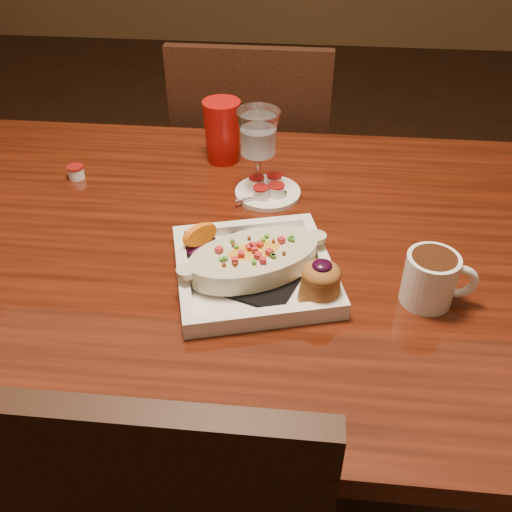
# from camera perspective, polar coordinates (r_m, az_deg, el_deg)

# --- Properties ---
(floor) EXTENTS (7.00, 7.00, 0.00)m
(floor) POSITION_cam_1_polar(r_m,az_deg,el_deg) (1.59, -2.64, -20.66)
(floor) COLOR black
(floor) RESTS_ON ground
(table) EXTENTS (1.50, 0.90, 0.75)m
(table) POSITION_cam_1_polar(r_m,az_deg,el_deg) (1.09, -3.61, -2.45)
(table) COLOR #631F0E
(table) RESTS_ON floor
(chair_far) EXTENTS (0.42, 0.42, 0.93)m
(chair_far) POSITION_cam_1_polar(r_m,az_deg,el_deg) (1.69, -0.19, 7.61)
(chair_far) COLOR black
(chair_far) RESTS_ON floor
(plate) EXTENTS (0.31, 0.31, 0.08)m
(plate) POSITION_cam_1_polar(r_m,az_deg,el_deg) (0.92, 0.37, -0.94)
(plate) COLOR white
(plate) RESTS_ON table
(coffee_mug) EXTENTS (0.11, 0.08, 0.09)m
(coffee_mug) POSITION_cam_1_polar(r_m,az_deg,el_deg) (0.91, 17.18, -2.05)
(coffee_mug) COLOR white
(coffee_mug) RESTS_ON table
(goblet) EXTENTS (0.08, 0.08, 0.17)m
(goblet) POSITION_cam_1_polar(r_m,az_deg,el_deg) (1.10, 0.21, 11.74)
(goblet) COLOR silver
(goblet) RESTS_ON table
(saucer) EXTENTS (0.13, 0.13, 0.09)m
(saucer) POSITION_cam_1_polar(r_m,az_deg,el_deg) (1.15, 1.10, 6.54)
(saucer) COLOR white
(saucer) RESTS_ON table
(creamer_loose) EXTENTS (0.04, 0.04, 0.03)m
(creamer_loose) POSITION_cam_1_polar(r_m,az_deg,el_deg) (1.26, -17.57, 8.01)
(creamer_loose) COLOR white
(creamer_loose) RESTS_ON table
(red_tumbler) EXTENTS (0.08, 0.08, 0.14)m
(red_tumbler) POSITION_cam_1_polar(r_m,az_deg,el_deg) (1.25, -3.38, 12.32)
(red_tumbler) COLOR #B5100C
(red_tumbler) RESTS_ON table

